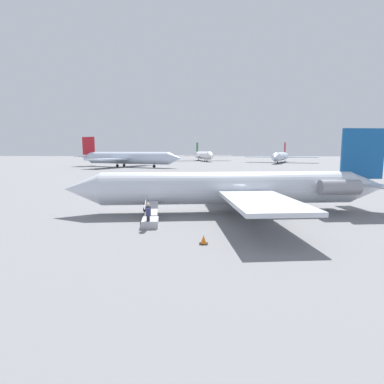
% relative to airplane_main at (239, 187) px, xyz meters
% --- Properties ---
extents(ground_plane, '(600.00, 600.00, 0.00)m').
position_rel_airplane_main_xyz_m(ground_plane, '(0.91, 0.14, -2.11)').
color(ground_plane, slate).
extents(airplane_main, '(27.47, 20.69, 7.04)m').
position_rel_airplane_main_xyz_m(airplane_main, '(0.00, 0.00, 0.00)').
color(airplane_main, silver).
rests_on(airplane_main, ground).
extents(airplane_far_center, '(38.85, 30.04, 10.16)m').
position_rel_airplane_main_xyz_m(airplane_far_center, '(31.35, -72.11, 0.93)').
color(airplane_far_center, silver).
rests_on(airplane_far_center, ground).
extents(airplane_far_right, '(33.74, 44.01, 10.40)m').
position_rel_airplane_main_xyz_m(airplane_far_right, '(8.77, -139.40, 0.99)').
color(airplane_far_right, white).
rests_on(airplane_far_right, ground).
extents(airplane_far_left, '(32.08, 41.38, 9.72)m').
position_rel_airplane_main_xyz_m(airplane_far_left, '(-28.00, -115.07, 0.79)').
color(airplane_far_left, silver).
rests_on(airplane_far_left, ground).
extents(boarding_stairs, '(1.61, 4.12, 1.73)m').
position_rel_airplane_main_xyz_m(boarding_stairs, '(6.55, 4.90, -1.73)').
color(boarding_stairs, '#B2B2B7').
rests_on(boarding_stairs, ground).
extents(passenger, '(0.37, 0.56, 1.74)m').
position_rel_airplane_main_xyz_m(passenger, '(6.46, 6.00, -1.11)').
color(passenger, '#23232D').
rests_on(passenger, ground).
extents(traffic_cone_near_stairs, '(0.46, 0.46, 0.51)m').
position_rel_airplane_main_xyz_m(traffic_cone_near_stairs, '(2.66, 9.09, -1.88)').
color(traffic_cone_near_stairs, black).
rests_on(traffic_cone_near_stairs, ground).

